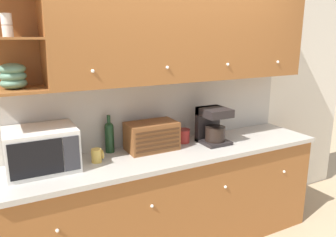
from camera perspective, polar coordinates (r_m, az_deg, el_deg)
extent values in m
plane|color=tan|center=(3.57, -1.70, -18.68)|extent=(24.00, 24.00, 0.00)
cube|color=silver|center=(3.09, -2.12, 2.29)|extent=(5.23, 0.06, 2.60)
cube|color=#935628|center=(3.10, 0.82, -14.28)|extent=(2.83, 0.61, 0.92)
cube|color=#B7B2A8|center=(2.89, 1.00, -6.03)|extent=(2.85, 0.64, 0.04)
sphere|color=white|center=(2.45, -18.71, -18.01)|extent=(0.03, 0.03, 0.03)
sphere|color=white|center=(2.62, -2.79, -14.98)|extent=(0.03, 0.03, 0.03)
sphere|color=white|center=(2.95, 9.99, -11.66)|extent=(0.03, 0.03, 0.03)
sphere|color=white|center=(3.40, 19.58, -8.72)|extent=(0.03, 0.03, 0.03)
cube|color=#B7B2A8|center=(3.07, -1.82, 1.39)|extent=(2.83, 0.01, 0.60)
cube|color=#935628|center=(2.94, 3.45, 14.17)|extent=(2.41, 0.37, 0.76)
cube|color=#935628|center=(2.69, -26.22, 12.78)|extent=(0.42, 0.02, 0.76)
cube|color=#935628|center=(2.54, -25.16, 4.46)|extent=(0.42, 0.37, 0.02)
cube|color=#935628|center=(2.52, -26.02, 12.45)|extent=(0.42, 0.37, 0.02)
sphere|color=white|center=(2.42, -12.97, 8.05)|extent=(0.03, 0.03, 0.03)
sphere|color=white|center=(2.63, -0.12, 8.88)|extent=(0.03, 0.03, 0.03)
sphere|color=white|center=(2.96, 10.38, 9.24)|extent=(0.03, 0.03, 0.03)
sphere|color=white|center=(3.36, 18.59, 9.31)|extent=(0.03, 0.03, 0.03)
ellipsoid|color=slate|center=(2.54, -25.28, 5.58)|extent=(0.18, 0.18, 0.08)
ellipsoid|color=slate|center=(2.53, -25.39, 6.69)|extent=(0.18, 0.18, 0.08)
ellipsoid|color=slate|center=(2.53, -25.51, 7.80)|extent=(0.18, 0.18, 0.08)
cylinder|color=silver|center=(2.52, -26.14, 13.48)|extent=(0.07, 0.07, 0.08)
cylinder|color=silver|center=(2.52, -26.34, 15.27)|extent=(0.07, 0.07, 0.08)
cube|color=silver|center=(2.62, -21.20, -4.99)|extent=(0.50, 0.39, 0.32)
cube|color=black|center=(2.43, -21.91, -6.58)|extent=(0.35, 0.01, 0.26)
cube|color=#2D2D33|center=(2.46, -16.40, -5.86)|extent=(0.11, 0.01, 0.26)
cylinder|color=gold|center=(2.68, -12.35, -6.33)|extent=(0.08, 0.08, 0.11)
torus|color=gold|center=(2.69, -11.38, -6.14)|extent=(0.01, 0.07, 0.07)
cylinder|color=#19381E|center=(2.87, -10.14, -3.61)|extent=(0.08, 0.08, 0.23)
sphere|color=#19381E|center=(2.84, -10.24, -1.43)|extent=(0.08, 0.08, 0.08)
cylinder|color=#19381E|center=(2.82, -10.30, -0.20)|extent=(0.03, 0.03, 0.08)
cube|color=brown|center=(2.88, -2.87, -3.06)|extent=(0.44, 0.26, 0.25)
cube|color=#432713|center=(2.80, -1.70, -5.34)|extent=(0.41, 0.01, 0.02)
cube|color=#432713|center=(2.78, -1.70, -4.57)|extent=(0.41, 0.01, 0.02)
cube|color=#432713|center=(2.77, -1.71, -3.79)|extent=(0.41, 0.01, 0.02)
cube|color=#432713|center=(2.76, -1.71, -3.00)|extent=(0.41, 0.01, 0.02)
cube|color=#432713|center=(2.75, -1.72, -2.21)|extent=(0.41, 0.01, 0.02)
cylinder|color=#B22D28|center=(3.10, 2.63, -3.09)|extent=(0.13, 0.13, 0.12)
cylinder|color=maroon|center=(3.08, 2.64, -1.95)|extent=(0.13, 0.13, 0.01)
cube|color=black|center=(3.11, 7.93, -3.99)|extent=(0.25, 0.27, 0.03)
cylinder|color=black|center=(3.07, 8.20, -2.64)|extent=(0.19, 0.19, 0.13)
cube|color=black|center=(3.15, 6.90, -0.83)|extent=(0.25, 0.06, 0.33)
cube|color=black|center=(3.04, 8.11, 1.09)|extent=(0.25, 0.27, 0.07)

